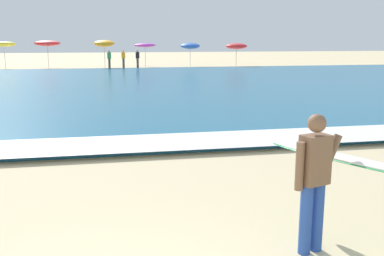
# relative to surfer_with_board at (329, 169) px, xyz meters

# --- Properties ---
(sea) EXTENTS (120.00, 28.00, 0.14)m
(sea) POSITION_rel_surfer_with_board_xyz_m (-2.68, 18.90, -0.96)
(sea) COLOR #1E6084
(sea) RESTS_ON ground
(surf_foam) EXTENTS (120.00, 1.78, 0.01)m
(surf_foam) POSITION_rel_surfer_with_board_xyz_m (-2.68, 5.50, -0.89)
(surf_foam) COLOR white
(surf_foam) RESTS_ON sea
(surfer_with_board) EXTENTS (1.29, 2.82, 1.73)m
(surfer_with_board) POSITION_rel_surfer_with_board_xyz_m (0.00, 0.00, 0.00)
(surfer_with_board) COLOR #284CA3
(surfer_with_board) RESTS_ON ground
(beach_umbrella_1) EXTENTS (2.01, 2.04, 2.38)m
(beach_umbrella_1) POSITION_rel_surfer_with_board_xyz_m (-11.21, 36.25, 1.05)
(beach_umbrella_1) COLOR beige
(beach_umbrella_1) RESTS_ON ground
(beach_umbrella_2) EXTENTS (2.22, 2.22, 2.40)m
(beach_umbrella_2) POSITION_rel_surfer_with_board_xyz_m (-7.60, 36.20, 1.13)
(beach_umbrella_2) COLOR beige
(beach_umbrella_2) RESTS_ON ground
(beach_umbrella_3) EXTENTS (1.77, 1.80, 2.49)m
(beach_umbrella_3) POSITION_rel_surfer_with_board_xyz_m (-2.69, 34.79, 1.11)
(beach_umbrella_3) COLOR beige
(beach_umbrella_3) RESTS_ON ground
(beach_umbrella_4) EXTENTS (1.99, 2.00, 2.16)m
(beach_umbrella_4) POSITION_rel_surfer_with_board_xyz_m (1.04, 36.92, 0.92)
(beach_umbrella_4) COLOR beige
(beach_umbrella_4) RESTS_ON ground
(beach_umbrella_5) EXTENTS (1.78, 1.81, 2.23)m
(beach_umbrella_5) POSITION_rel_surfer_with_board_xyz_m (5.05, 35.53, 0.86)
(beach_umbrella_5) COLOR beige
(beach_umbrella_5) RESTS_ON ground
(beach_umbrella_6) EXTENTS (1.95, 1.96, 2.15)m
(beach_umbrella_6) POSITION_rel_surfer_with_board_xyz_m (9.18, 34.60, 0.84)
(beach_umbrella_6) COLOR beige
(beach_umbrella_6) RESTS_ON ground
(beachgoer_near_row_left) EXTENTS (0.32, 0.20, 1.58)m
(beachgoer_near_row_left) POSITION_rel_surfer_with_board_xyz_m (-2.31, 34.15, -0.19)
(beachgoer_near_row_left) COLOR #383842
(beachgoer_near_row_left) RESTS_ON ground
(beachgoer_near_row_mid) EXTENTS (0.32, 0.20, 1.58)m
(beachgoer_near_row_mid) POSITION_rel_surfer_with_board_xyz_m (-1.08, 34.86, -0.19)
(beachgoer_near_row_mid) COLOR #383842
(beachgoer_near_row_mid) RESTS_ON ground
(beachgoer_near_row_right) EXTENTS (0.32, 0.20, 1.58)m
(beachgoer_near_row_right) POSITION_rel_surfer_with_board_xyz_m (0.16, 34.80, -0.19)
(beachgoer_near_row_right) COLOR #383842
(beachgoer_near_row_right) RESTS_ON ground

